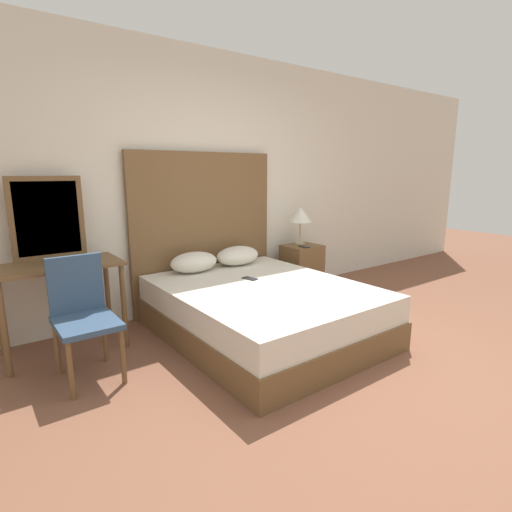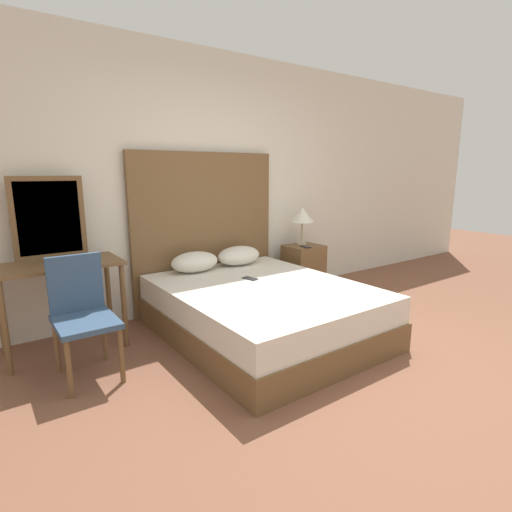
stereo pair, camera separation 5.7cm
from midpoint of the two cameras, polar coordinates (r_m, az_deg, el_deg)
name	(u,v)px [view 2 (the right image)]	position (r m, az deg, el deg)	size (l,w,h in m)	color
ground_plane	(374,383)	(3.09, 16.99, -16.93)	(16.00, 16.00, 0.00)	brown
wall_back	(212,182)	(4.43, -5.91, 10.42)	(10.00, 0.06, 2.70)	silver
bed	(262,310)	(3.65, 1.37, -7.77)	(1.58, 2.00, 0.47)	brown
headboard	(206,231)	(4.34, -6.77, 3.52)	(1.66, 0.05, 1.67)	brown
pillow_left	(195,262)	(4.06, -8.35, -0.85)	(0.50, 0.32, 0.21)	silver
pillow_right	(239,256)	(4.33, -2.10, 0.06)	(0.50, 0.32, 0.21)	silver
phone_on_bed	(250,278)	(3.78, -0.43, -3.23)	(0.10, 0.16, 0.01)	#232328
nightstand	(303,269)	(4.90, 7.10, -1.91)	(0.42, 0.37, 0.59)	brown
table_lamp	(302,215)	(4.86, 6.97, 5.77)	(0.28, 0.28, 0.45)	tan
phone_on_nightstand	(306,247)	(4.73, 7.45, 1.32)	(0.10, 0.16, 0.01)	black
vanity_desk	(60,279)	(3.60, -25.78, -2.91)	(0.94, 0.53, 0.74)	brown
vanity_mirror	(49,218)	(3.75, -27.09, 4.88)	(0.56, 0.03, 0.69)	brown
chair	(82,310)	(3.15, -23.14, -7.09)	(0.40, 0.49, 0.87)	#334C6B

